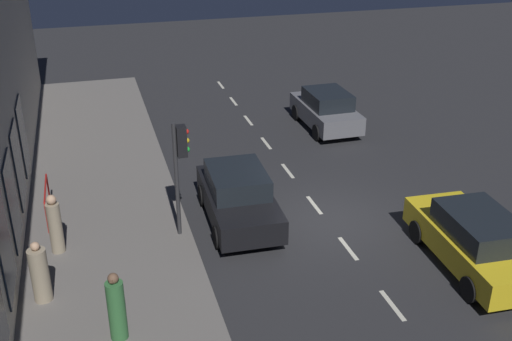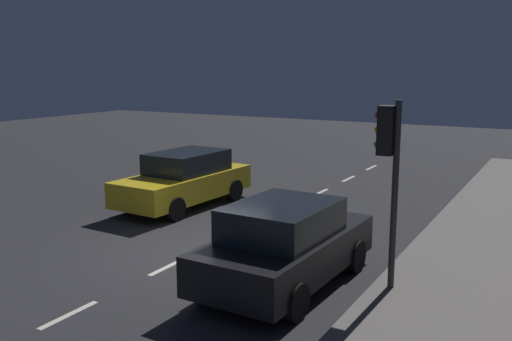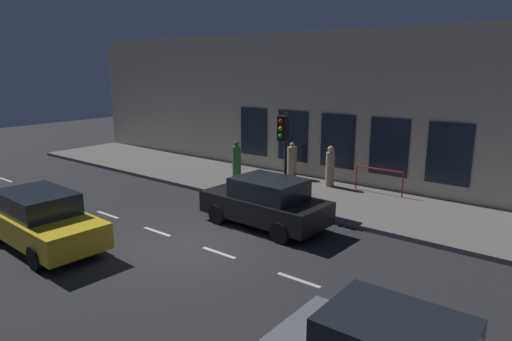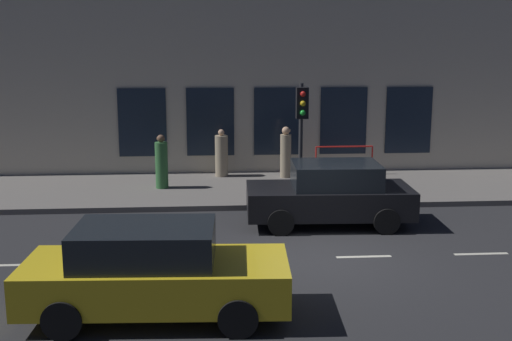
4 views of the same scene
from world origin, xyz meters
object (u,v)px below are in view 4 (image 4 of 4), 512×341
(traffic_light, at_px, (302,117))
(parked_car_2, at_px, (153,272))
(pedestrian_2, at_px, (162,164))
(parked_car_1, at_px, (331,194))
(pedestrian_0, at_px, (286,154))
(pedestrian_1, at_px, (222,155))

(traffic_light, xyz_separation_m, parked_car_2, (-6.92, 3.45, -1.75))
(parked_car_2, relative_size, pedestrian_2, 2.73)
(parked_car_2, bearing_deg, parked_car_1, 145.45)
(traffic_light, distance_m, pedestrian_2, 4.78)
(pedestrian_2, bearing_deg, traffic_light, -94.81)
(pedestrian_0, xyz_separation_m, pedestrian_1, (0.33, 2.09, -0.08))
(pedestrian_0, bearing_deg, pedestrian_1, -87.48)
(pedestrian_0, relative_size, pedestrian_2, 1.02)
(pedestrian_1, height_order, pedestrian_2, pedestrian_2)
(pedestrian_0, bearing_deg, pedestrian_2, -60.54)
(traffic_light, relative_size, parked_car_1, 0.79)
(parked_car_1, bearing_deg, pedestrian_0, 8.04)
(traffic_light, xyz_separation_m, pedestrian_1, (3.72, 2.12, -1.68))
(traffic_light, height_order, parked_car_1, traffic_light)
(pedestrian_2, bearing_deg, parked_car_1, -107.14)
(parked_car_2, height_order, pedestrian_0, pedestrian_0)
(parked_car_1, height_order, pedestrian_1, pedestrian_1)
(parked_car_1, xyz_separation_m, pedestrian_2, (3.80, 4.48, 0.11))
(pedestrian_2, bearing_deg, parked_car_2, -153.59)
(pedestrian_1, bearing_deg, pedestrian_0, 29.44)
(pedestrian_1, distance_m, pedestrian_2, 2.45)
(parked_car_1, distance_m, parked_car_2, 6.56)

